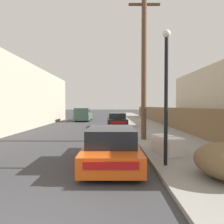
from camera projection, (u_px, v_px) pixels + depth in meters
name	position (u px, v px, depth m)	size (l,w,h in m)	color
sidewalk_curb	(138.00, 121.00, 25.81)	(4.20, 63.00, 0.12)	gray
discarded_fridge	(166.00, 144.00, 8.30)	(1.10, 1.71, 0.72)	silver
parked_sports_car_red	(111.00, 146.00, 7.32)	(1.85, 4.73, 1.30)	#E05114
car_parked_mid	(116.00, 120.00, 19.72)	(1.98, 4.61, 1.38)	black
pickup_truck	(83.00, 115.00, 27.18)	(2.00, 5.42, 1.78)	#385647
utility_pole	(144.00, 63.00, 11.53)	(1.80, 0.30, 8.63)	brown
street_lamp	(166.00, 87.00, 6.50)	(0.26, 0.26, 4.42)	black
wooden_fence	(164.00, 116.00, 20.49)	(0.08, 37.72, 1.80)	brown
building_left_block	(1.00, 97.00, 19.18)	(7.00, 22.47, 5.82)	tan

